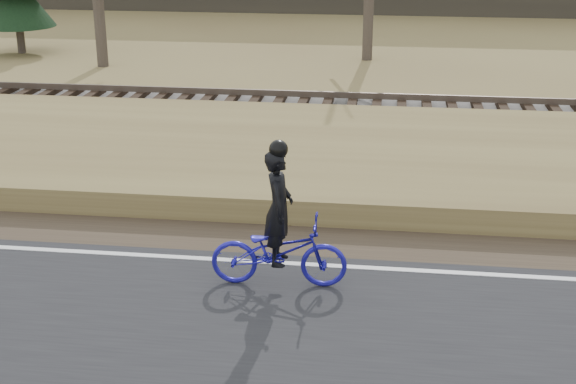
# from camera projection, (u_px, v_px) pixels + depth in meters

# --- Properties ---
(shoulder) EXTENTS (120.00, 1.60, 0.04)m
(shoulder) POSITION_uv_depth(u_px,v_px,m) (11.00, 225.00, 13.62)
(shoulder) COLOR #473A2B
(shoulder) RESTS_ON ground
(embankment) EXTENTS (120.00, 5.00, 0.44)m
(embankment) POSITION_uv_depth(u_px,v_px,m) (76.00, 160.00, 16.34)
(embankment) COLOR olive
(embankment) RESTS_ON ground
(ballast) EXTENTS (120.00, 3.00, 0.45)m
(ballast) POSITION_uv_depth(u_px,v_px,m) (133.00, 113.00, 19.88)
(ballast) COLOR slate
(ballast) RESTS_ON ground
(railroad) EXTENTS (120.00, 2.40, 0.29)m
(railroad) POSITION_uv_depth(u_px,v_px,m) (132.00, 101.00, 19.77)
(railroad) COLOR black
(railroad) RESTS_ON ballast
(cyclist) EXTENTS (1.95, 0.76, 2.14)m
(cyclist) POSITION_uv_depth(u_px,v_px,m) (279.00, 241.00, 11.21)
(cyclist) COLOR #1C169B
(cyclist) RESTS_ON road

